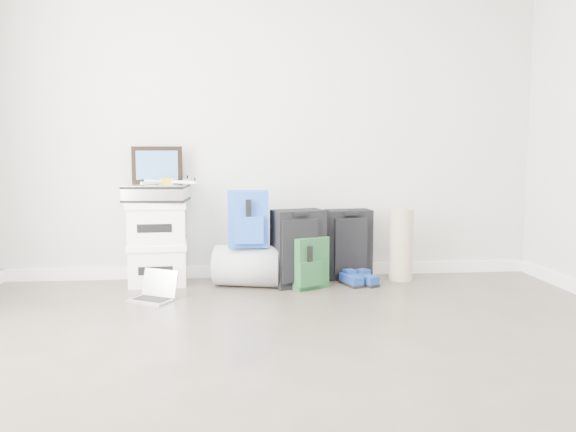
{
  "coord_description": "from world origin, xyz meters",
  "views": [
    {
      "loc": [
        -0.38,
        -2.65,
        1.11
      ],
      "look_at": [
        0.07,
        1.9,
        0.59
      ],
      "focal_mm": 38.0,
      "sensor_mm": 36.0,
      "label": 1
    }
  ],
  "objects": [
    {
      "name": "ground",
      "position": [
        0.0,
        0.0,
        0.0
      ],
      "size": [
        5.0,
        5.0,
        0.0
      ],
      "primitive_type": "plane",
      "color": "#3A352A",
      "rests_on": "ground"
    },
    {
      "name": "room_envelope",
      "position": [
        0.0,
        0.02,
        1.72
      ],
      "size": [
        4.52,
        5.02,
        2.71
      ],
      "color": "beige",
      "rests_on": "ground"
    },
    {
      "name": "boxes_stack",
      "position": [
        -0.95,
        2.28,
        0.34
      ],
      "size": [
        0.49,
        0.4,
        0.67
      ],
      "rotation": [
        0.0,
        0.0,
        0.05
      ],
      "color": "white",
      "rests_on": "ground"
    },
    {
      "name": "briefcase",
      "position": [
        -0.95,
        2.28,
        0.74
      ],
      "size": [
        0.51,
        0.39,
        0.14
      ],
      "primitive_type": "cube",
      "rotation": [
        0.0,
        0.0,
        -0.09
      ],
      "color": "#B2B2B7",
      "rests_on": "boxes_stack"
    },
    {
      "name": "painting",
      "position": [
        -0.95,
        2.38,
        0.96
      ],
      "size": [
        0.41,
        0.04,
        0.3
      ],
      "rotation": [
        0.0,
        0.0,
        -0.02
      ],
      "color": "black",
      "rests_on": "briefcase"
    },
    {
      "name": "drone",
      "position": [
        -0.87,
        2.26,
        0.83
      ],
      "size": [
        0.5,
        0.5,
        0.05
      ],
      "rotation": [
        0.0,
        0.0,
        0.2
      ],
      "color": "gold",
      "rests_on": "briefcase"
    },
    {
      "name": "duffel_bag",
      "position": [
        -0.22,
        2.13,
        0.16
      ],
      "size": [
        0.59,
        0.45,
        0.33
      ],
      "primitive_type": "cylinder",
      "rotation": [
        0.0,
        1.57,
        -0.27
      ],
      "color": "#93959B",
      "rests_on": "ground"
    },
    {
      "name": "blue_backpack",
      "position": [
        -0.22,
        2.1,
        0.54
      ],
      "size": [
        0.32,
        0.24,
        0.44
      ],
      "rotation": [
        0.0,
        0.0,
        -0.03
      ],
      "color": "#18459F",
      "rests_on": "duffel_bag"
    },
    {
      "name": "large_suitcase",
      "position": [
        0.17,
        2.09,
        0.31
      ],
      "size": [
        0.44,
        0.35,
        0.61
      ],
      "rotation": [
        0.0,
        0.0,
        0.28
      ],
      "color": "black",
      "rests_on": "ground"
    },
    {
      "name": "green_backpack",
      "position": [
        0.24,
        2.02,
        0.2
      ],
      "size": [
        0.34,
        0.32,
        0.41
      ],
      "rotation": [
        0.0,
        0.0,
        0.51
      ],
      "color": "#153B1C",
      "rests_on": "ground"
    },
    {
      "name": "carry_on",
      "position": [
        0.63,
        2.35,
        0.29
      ],
      "size": [
        0.39,
        0.28,
        0.58
      ],
      "rotation": [
        0.0,
        0.0,
        0.11
      ],
      "color": "black",
      "rests_on": "ground"
    },
    {
      "name": "shoes",
      "position": [
        0.66,
        2.08,
        0.04
      ],
      "size": [
        0.3,
        0.27,
        0.08
      ],
      "rotation": [
        0.0,
        0.0,
        0.38
      ],
      "color": "black",
      "rests_on": "ground"
    },
    {
      "name": "rolled_rug",
      "position": [
        1.05,
        2.24,
        0.3
      ],
      "size": [
        0.2,
        0.2,
        0.6
      ],
      "primitive_type": "cylinder",
      "color": "#9C8C6E",
      "rests_on": "ground"
    },
    {
      "name": "laptop",
      "position": [
        -0.92,
        1.76,
        0.05
      ],
      "size": [
        0.37,
        0.34,
        0.21
      ],
      "rotation": [
        0.0,
        0.0,
        -0.55
      ],
      "color": "silver",
      "rests_on": "ground"
    }
  ]
}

